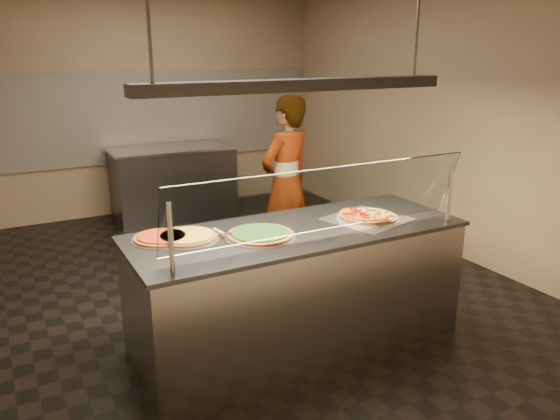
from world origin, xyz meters
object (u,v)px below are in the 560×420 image
half_pizza_sausage (379,214)px  perforated_tray (367,218)px  serving_counter (297,287)px  half_pizza_pepperoni (356,217)px  pizza_spinach (260,234)px  sneeze_guard (324,201)px  prep_table (174,182)px  heat_lamp_housing (299,85)px  pizza_tomato (161,237)px  pizza_cheese (187,236)px  pizza_spatula (227,232)px  worker (286,183)px

half_pizza_sausage → perforated_tray: bearing=179.2°
serving_counter → half_pizza_pepperoni: 0.69m
half_pizza_sausage → pizza_spinach: 1.01m
perforated_tray → sneeze_guard: bearing=-153.6°
pizza_spinach → prep_table: bearing=81.8°
heat_lamp_housing → half_pizza_sausage: bearing=-4.5°
half_pizza_sausage → pizza_tomato: bearing=169.8°
half_pizza_pepperoni → pizza_cheese: (-1.26, 0.23, -0.02)m
half_pizza_sausage → pizza_spatula: (-1.21, 0.15, 0.00)m
sneeze_guard → pizza_cheese: bearing=146.1°
sneeze_guard → half_pizza_sausage: sneeze_guard is taller
sneeze_guard → serving_counter: bearing=90.0°
pizza_cheese → heat_lamp_housing: (0.78, -0.18, 1.01)m
pizza_tomato → prep_table: pizza_tomato is taller
serving_counter → pizza_cheese: pizza_cheese is taller
pizza_spinach → worker: bearing=55.4°
half_pizza_sausage → pizza_cheese: 1.49m
half_pizza_sausage → pizza_cheese: size_ratio=1.08×
serving_counter → pizza_tomato: 1.08m
serving_counter → pizza_spatula: 0.72m
half_pizza_pepperoni → pizza_spinach: 0.80m
serving_counter → pizza_spinach: 0.58m
pizza_cheese → pizza_tomato: same height
half_pizza_pepperoni → serving_counter: bearing=173.7°
pizza_tomato → sneeze_guard: bearing=-31.8°
perforated_tray → prep_table: (-0.37, 3.76, -0.47)m
serving_counter → prep_table: bearing=86.7°
heat_lamp_housing → sneeze_guard: bearing=-90.0°
pizza_cheese → worker: bearing=40.5°
serving_counter → sneeze_guard: sneeze_guard is taller
pizza_spinach → pizza_tomato: size_ratio=1.22×
serving_counter → worker: bearing=64.3°
sneeze_guard → half_pizza_sausage: (0.69, 0.29, -0.27)m
sneeze_guard → pizza_spinach: size_ratio=4.48×
pizza_tomato → pizza_cheese: bearing=-20.1°
pizza_spatula → heat_lamp_housing: size_ratio=0.10×
prep_table → worker: bearing=-78.1°
perforated_tray → half_pizza_sausage: size_ratio=1.36×
serving_counter → half_pizza_pepperoni: (0.48, -0.05, 0.50)m
perforated_tray → pizza_tomato: 1.55m
worker → heat_lamp_housing: 1.93m
pizza_spinach → prep_table: pizza_spinach is taller
serving_counter → half_pizza_pepperoni: size_ratio=5.07×
half_pizza_pepperoni → pizza_spatula: (-1.00, 0.14, -0.01)m
pizza_tomato → pizza_spatula: bearing=-19.5°
perforated_tray → pizza_cheese: (-1.37, 0.24, 0.01)m
pizza_tomato → prep_table: size_ratio=0.25×
serving_counter → perforated_tray: 0.75m
pizza_spatula → prep_table: bearing=78.5°
pizza_spinach → serving_counter: bearing=4.9°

